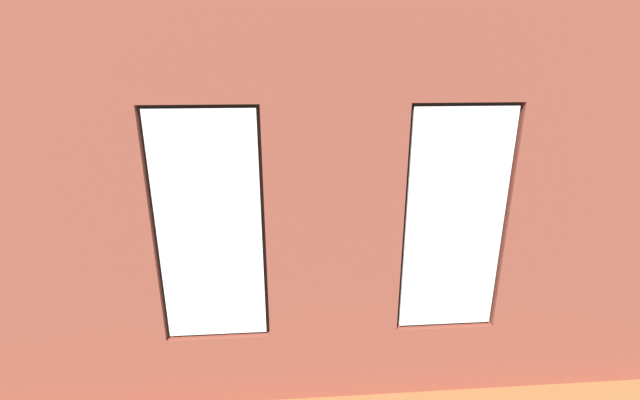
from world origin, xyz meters
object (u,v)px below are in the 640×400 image
at_px(coffee_table, 327,243).
at_px(remote_silver, 334,242).
at_px(couch_left, 479,242).
at_px(papasan_chair, 249,202).
at_px(potted_plant_between_couches, 445,303).
at_px(tv_flatscreen, 119,214).
at_px(potted_plant_by_left_couch, 427,210).
at_px(media_console, 125,251).
at_px(potted_plant_corner_far_left, 575,298).
at_px(potted_plant_beside_window_right, 113,323).
at_px(potted_plant_mid_room_small, 375,223).
at_px(potted_plant_corner_near_left, 439,191).
at_px(cup_ceramic, 350,232).
at_px(candle_jar, 301,240).
at_px(potted_plant_foreground_right, 174,188).
at_px(couch_by_window, 327,323).
at_px(remote_gray, 315,237).

distance_m(coffee_table, remote_silver, 0.17).
bearing_deg(couch_left, coffee_table, -95.05).
distance_m(papasan_chair, potted_plant_between_couches, 4.56).
height_order(tv_flatscreen, potted_plant_by_left_couch, tv_flatscreen).
xyz_separation_m(coffee_table, tv_flatscreen, (3.13, -0.21, 0.48)).
relative_size(media_console, potted_plant_corner_far_left, 0.74).
xyz_separation_m(potted_plant_beside_window_right, potted_plant_mid_room_small, (-3.34, -3.03, -0.20)).
bearing_deg(potted_plant_corner_near_left, potted_plant_beside_window_right, 41.39).
distance_m(papasan_chair, potted_plant_corner_far_left, 5.58).
xyz_separation_m(coffee_table, cup_ceramic, (-0.38, -0.14, 0.11)).
height_order(coffee_table, potted_plant_corner_near_left, potted_plant_corner_near_left).
bearing_deg(potted_plant_corner_far_left, potted_plant_corner_near_left, -89.79).
xyz_separation_m(tv_flatscreen, potted_plant_by_left_couch, (-5.13, -1.11, -0.47)).
relative_size(media_console, potted_plant_between_couches, 0.65).
bearing_deg(candle_jar, potted_plant_by_left_couch, -149.23).
relative_size(papasan_chair, potted_plant_mid_room_small, 2.30).
height_order(remote_silver, potted_plant_between_couches, potted_plant_between_couches).
bearing_deg(remote_silver, potted_plant_corner_far_left, 13.54).
xyz_separation_m(potted_plant_between_couches, potted_plant_foreground_right, (3.99, -4.17, 0.17)).
relative_size(papasan_chair, potted_plant_corner_far_left, 0.91).
distance_m(coffee_table, potted_plant_beside_window_right, 3.20).
bearing_deg(potted_plant_by_left_couch, potted_plant_corner_near_left, -120.44).
distance_m(tv_flatscreen, potted_plant_foreground_right, 2.03).
xyz_separation_m(coffee_table, papasan_chair, (1.35, -1.86, 0.07)).
height_order(candle_jar, potted_plant_corner_far_left, potted_plant_corner_far_left).
distance_m(couch_by_window, remote_silver, 1.92).
bearing_deg(potted_plant_foreground_right, candle_jar, 136.13).
distance_m(couch_by_window, potted_plant_mid_room_small, 3.13).
relative_size(coffee_table, potted_plant_corner_far_left, 1.08).
distance_m(media_console, potted_plant_beside_window_right, 2.45).
bearing_deg(potted_plant_mid_room_small, tv_flatscreen, 9.75).
bearing_deg(coffee_table, cup_ceramic, -160.12).
distance_m(remote_gray, potted_plant_corner_near_left, 3.46).
bearing_deg(coffee_table, candle_jar, 15.86).
distance_m(couch_by_window, potted_plant_between_couches, 1.35).
bearing_deg(potted_plant_beside_window_right, potted_plant_corner_far_left, -179.94).
xyz_separation_m(coffee_table, potted_plant_by_left_couch, (-2.01, -1.32, 0.01)).
bearing_deg(potted_plant_between_couches, papasan_chair, -56.75).
xyz_separation_m(media_console, potted_plant_by_left_couch, (-5.13, -1.12, 0.13)).
height_order(remote_gray, potted_plant_corner_far_left, potted_plant_corner_far_left).
bearing_deg(remote_gray, candle_jar, -96.89).
bearing_deg(cup_ceramic, potted_plant_corner_near_left, -135.85).
height_order(potted_plant_beside_window_right, potted_plant_corner_near_left, potted_plant_corner_near_left).
relative_size(potted_plant_corner_near_left, potted_plant_foreground_right, 0.96).
bearing_deg(remote_silver, candle_jar, -127.42).
height_order(remote_silver, potted_plant_foreground_right, potted_plant_foreground_right).
relative_size(candle_jar, potted_plant_corner_far_left, 0.10).
bearing_deg(remote_gray, papasan_chair, 164.99).
relative_size(cup_ceramic, potted_plant_beside_window_right, 0.10).
height_order(couch_left, potted_plant_beside_window_right, potted_plant_beside_window_right).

